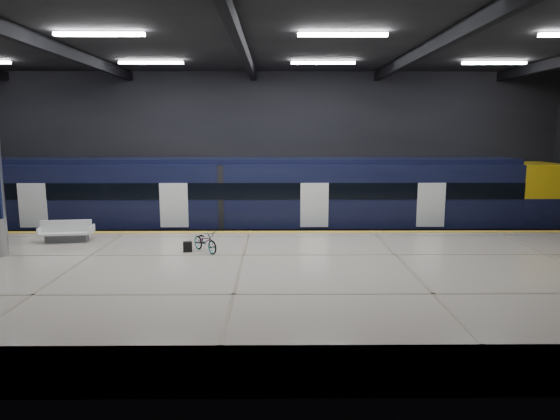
{
  "coord_description": "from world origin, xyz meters",
  "views": [
    {
      "loc": [
        1.06,
        -16.97,
        5.13
      ],
      "look_at": [
        1.22,
        1.5,
        2.2
      ],
      "focal_mm": 32.0,
      "sensor_mm": 36.0,
      "label": 1
    }
  ],
  "objects": [
    {
      "name": "ground",
      "position": [
        0.0,
        0.0,
        0.0
      ],
      "size": [
        30.0,
        30.0,
        0.0
      ],
      "primitive_type": "plane",
      "color": "black",
      "rests_on": "ground"
    },
    {
      "name": "room_shell",
      "position": [
        -0.0,
        0.0,
        5.72
      ],
      "size": [
        30.1,
        16.1,
        8.05
      ],
      "color": "black",
      "rests_on": "ground"
    },
    {
      "name": "platform",
      "position": [
        0.0,
        -2.5,
        0.55
      ],
      "size": [
        30.0,
        11.0,
        1.1
      ],
      "primitive_type": "cube",
      "color": "#BFB2A2",
      "rests_on": "ground"
    },
    {
      "name": "safety_strip",
      "position": [
        0.0,
        2.75,
        1.11
      ],
      "size": [
        30.0,
        0.4,
        0.01
      ],
      "primitive_type": "cube",
      "color": "gold",
      "rests_on": "platform"
    },
    {
      "name": "rails",
      "position": [
        0.0,
        5.5,
        0.08
      ],
      "size": [
        30.0,
        1.52,
        0.16
      ],
      "color": "gray",
      "rests_on": "ground"
    },
    {
      "name": "train",
      "position": [
        1.51,
        5.5,
        2.06
      ],
      "size": [
        29.4,
        2.84,
        3.79
      ],
      "color": "black",
      "rests_on": "ground"
    },
    {
      "name": "bench",
      "position": [
        -6.62,
        1.03,
        1.39
      ],
      "size": [
        1.93,
        0.98,
        0.82
      ],
      "rotation": [
        0.0,
        0.0,
        0.12
      ],
      "color": "#595B60",
      "rests_on": "platform"
    },
    {
      "name": "bicycle",
      "position": [
        -1.31,
        -0.54,
        1.47
      ],
      "size": [
        1.25,
        1.39,
        0.73
      ],
      "primitive_type": "imported",
      "rotation": [
        0.0,
        0.0,
        0.68
      ],
      "color": "#99999E",
      "rests_on": "platform"
    },
    {
      "name": "pannier_bag",
      "position": [
        -1.91,
        -0.54,
        1.28
      ],
      "size": [
        0.33,
        0.23,
        0.35
      ],
      "primitive_type": "cube",
      "rotation": [
        0.0,
        0.0,
        0.16
      ],
      "color": "black",
      "rests_on": "platform"
    }
  ]
}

